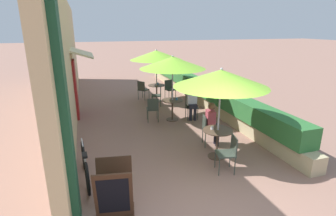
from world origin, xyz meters
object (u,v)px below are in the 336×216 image
cafe_chair_near_left (208,128)px  menu_board (114,190)px  coffee_cup_mid (177,99)px  seated_patron_near_left (212,122)px  patio_table_near (217,138)px  cafe_chair_far_back (143,89)px  bicycle_leaning (85,165)px  cafe_chair_mid_right (191,105)px  coffee_cup_near (212,128)px  patio_umbrella_near (221,78)px  coffee_cup_far (158,83)px  cafe_chair_far_right (169,88)px  patio_umbrella_mid (173,63)px  cafe_chair_near_right (229,151)px  seated_patron_mid_right (192,101)px  patio_table_far (157,90)px  patio_umbrella_far (156,55)px  cafe_chair_mid_left (153,108)px  cafe_chair_far_left (158,94)px  patio_table_mid (172,106)px

cafe_chair_near_left → menu_board: (-2.83, -2.09, -0.03)m
coffee_cup_mid → seated_patron_near_left: bearing=-84.1°
patio_table_near → cafe_chair_far_back: (-0.59, 6.06, -0.01)m
bicycle_leaning → cafe_chair_mid_right: bearing=35.8°
coffee_cup_near → cafe_chair_far_back: 6.01m
patio_umbrella_near → coffee_cup_far: bearing=89.6°
coffee_cup_near → cafe_chair_far_right: 5.82m
cafe_chair_far_right → patio_umbrella_mid: bearing=60.7°
cafe_chair_near_right → seated_patron_mid_right: 3.65m
patio_table_far → patio_umbrella_far: 1.53m
patio_table_near → patio_umbrella_mid: bearing=93.4°
patio_umbrella_near → cafe_chair_near_left: 1.70m
patio_umbrella_mid → patio_umbrella_far: (0.13, 2.57, 0.00)m
patio_umbrella_near → cafe_chair_mid_right: patio_umbrella_near is taller
patio_umbrella_far → bicycle_leaning: (-3.18, -5.68, -1.71)m
patio_umbrella_far → coffee_cup_far: (0.09, 0.10, -1.27)m
patio_umbrella_near → cafe_chair_mid_right: bearing=79.8°
patio_table_far → cafe_chair_mid_left: bearing=-108.5°
patio_table_near → coffee_cup_near: 0.30m
cafe_chair_mid_right → cafe_chair_near_right: bearing=89.2°
seated_patron_mid_right → patio_umbrella_far: (-0.57, 2.71, 1.37)m
seated_patron_near_left → cafe_chair_near_right: (-0.28, -1.40, -0.17)m
patio_table_near → cafe_chair_mid_left: bearing=106.3°
seated_patron_mid_right → cafe_chair_far_left: size_ratio=1.44×
patio_umbrella_far → cafe_chair_far_left: size_ratio=2.65×
cafe_chair_near_left → coffee_cup_mid: bearing=-163.7°
seated_patron_mid_right → cafe_chair_near_left: bearing=87.5°
menu_board → cafe_chair_far_left: bearing=77.1°
seated_patron_near_left → patio_table_mid: bearing=-157.8°
seated_patron_near_left → bicycle_leaning: seated_patron_near_left is taller
cafe_chair_near_left → cafe_chair_mid_left: 2.55m
patio_table_far → cafe_chair_far_right: cafe_chair_far_right is taller
seated_patron_mid_right → coffee_cup_far: size_ratio=13.89×
coffee_cup_near → menu_board: (-2.62, -1.45, -0.31)m
patio_umbrella_far → cafe_chair_far_right: 1.70m
cafe_chair_near_left → cafe_chair_far_right: size_ratio=1.00×
patio_table_near → seated_patron_mid_right: seated_patron_mid_right is taller
cafe_chair_mid_right → menu_board: 5.47m
coffee_cup_mid → cafe_chair_far_back: (-0.55, 3.09, -0.27)m
patio_table_far → cafe_chair_far_left: bearing=-100.6°
patio_table_mid → coffee_cup_mid: 0.30m
patio_umbrella_far → cafe_chair_far_back: 1.70m
patio_umbrella_far → coffee_cup_far: bearing=49.6°
patio_umbrella_near → patio_umbrella_far: (-0.05, 5.60, 0.00)m
patio_umbrella_near → cafe_chair_far_back: patio_umbrella_near is taller
cafe_chair_near_left → coffee_cup_far: (-0.05, 4.99, 0.27)m
patio_table_near → cafe_chair_mid_right: size_ratio=0.86×
patio_umbrella_far → menu_board: (-2.70, -6.98, -1.57)m
patio_table_far → cafe_chair_mid_right: bearing=-77.3°
cafe_chair_mid_right → coffee_cup_mid: size_ratio=9.67×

